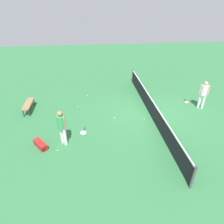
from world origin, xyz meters
TOP-DOWN VIEW (x-y plane):
  - ground_plane at (0.00, 0.00)m, footprint 40.00×40.00m
  - court_net at (0.00, 0.00)m, footprint 10.09×0.09m
  - player_near_side at (2.07, -4.61)m, footprint 0.48×0.48m
  - player_far_side at (-0.38, 3.22)m, footprint 0.45×0.51m
  - tennis_racket_near_player at (1.35, -3.77)m, footprint 0.61×0.37m
  - tennis_racket_far_player at (-1.16, 2.75)m, footprint 0.59×0.33m
  - tennis_ball_near_player at (2.58, -4.84)m, footprint 0.07×0.07m
  - tennis_ball_by_net at (-1.24, -4.15)m, footprint 0.07×0.07m
  - tennis_ball_midcourt at (0.22, -2.08)m, footprint 0.07×0.07m
  - tennis_ball_baseline at (0.52, -0.46)m, footprint 0.07×0.07m
  - tennis_ball_stray_left at (-2.77, -3.57)m, footprint 0.07×0.07m
  - courtside_bench at (-1.19, -6.97)m, footprint 1.51×0.43m
  - equipment_bag at (2.24, -5.61)m, footprint 0.80×0.72m

SIDE VIEW (x-z plane):
  - ground_plane at x=0.00m, z-range 0.00..0.00m
  - tennis_racket_near_player at x=1.35m, z-range 0.00..0.03m
  - tennis_racket_far_player at x=-1.16m, z-range 0.00..0.03m
  - tennis_ball_near_player at x=2.58m, z-range 0.00..0.07m
  - tennis_ball_by_net at x=-1.24m, z-range 0.00..0.07m
  - tennis_ball_midcourt at x=0.22m, z-range 0.00..0.07m
  - tennis_ball_baseline at x=0.52m, z-range 0.00..0.07m
  - tennis_ball_stray_left at x=-2.77m, z-range 0.00..0.07m
  - equipment_bag at x=2.24m, z-range 0.00..0.28m
  - courtside_bench at x=-1.19m, z-range 0.18..0.66m
  - court_net at x=0.00m, z-range -0.03..1.04m
  - player_near_side at x=2.07m, z-range 0.16..1.86m
  - player_far_side at x=-0.38m, z-range 0.16..1.86m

